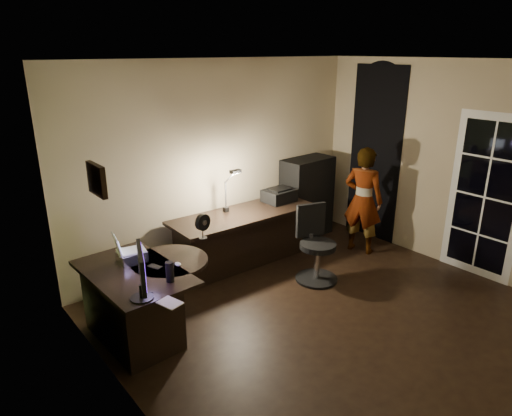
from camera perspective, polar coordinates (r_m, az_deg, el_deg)
floor at (r=5.30m, az=8.66°, el=-12.92°), size 4.50×4.00×0.01m
ceiling at (r=4.50m, az=10.46°, el=17.74°), size 4.50×4.00×0.01m
wall_back at (r=6.18m, az=-4.53°, el=5.63°), size 4.50×0.01×2.70m
wall_left at (r=3.48m, az=-16.31°, el=-6.20°), size 0.01×4.00×2.70m
wall_right at (r=6.54m, az=22.83°, el=4.93°), size 0.01×4.00×2.70m
green_wall_overlay at (r=3.49m, az=-16.08°, el=-6.14°), size 0.00×4.00×2.70m
arched_doorway at (r=7.13m, az=14.65°, el=6.49°), size 0.01×0.90×2.60m
french_door at (r=6.37m, az=26.69°, el=1.20°), size 0.02×0.92×2.10m
framed_picture at (r=3.72m, az=-19.30°, el=3.36°), size 0.04×0.30×0.25m
desk_left at (r=4.84m, az=-14.70°, el=-11.56°), size 0.84×1.32×0.74m
desk_right at (r=6.16m, az=-1.51°, el=-3.91°), size 2.03×0.76×0.76m
cabinet at (r=7.12m, az=6.36°, el=1.32°), size 0.85×0.45×1.24m
laptop_stand at (r=4.85m, az=-15.26°, el=-5.89°), size 0.27×0.23×0.11m
laptop at (r=4.78m, az=-15.43°, el=-4.15°), size 0.34×0.33×0.20m
monitor at (r=4.09m, az=-14.25°, el=-8.91°), size 0.28×0.51×0.33m
mouse at (r=4.68m, az=-9.75°, el=-6.93°), size 0.08×0.10×0.03m
phone at (r=4.70m, az=-12.52°, el=-7.17°), size 0.12×0.16×0.01m
pen at (r=4.26m, az=-13.57°, el=-10.20°), size 0.10×0.10×0.01m
speaker at (r=4.35m, az=-10.73°, el=-7.85°), size 0.09×0.09×0.20m
notepad at (r=4.05m, az=-10.71°, el=-11.56°), size 0.19×0.23×0.01m
desk_fan at (r=5.18m, az=-6.71°, el=-2.29°), size 0.21×0.14×0.30m
headphones at (r=6.47m, az=2.44°, el=1.27°), size 0.20×0.12×0.09m
printer at (r=6.45m, az=2.91°, el=1.66°), size 0.44×0.34×0.19m
desk_lamp at (r=5.96m, az=-3.84°, el=2.50°), size 0.18×0.31×0.65m
office_chair at (r=5.77m, az=7.75°, el=-4.65°), size 0.68×0.68×0.96m
person at (r=6.64m, az=13.23°, el=0.93°), size 0.52×0.64×1.54m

